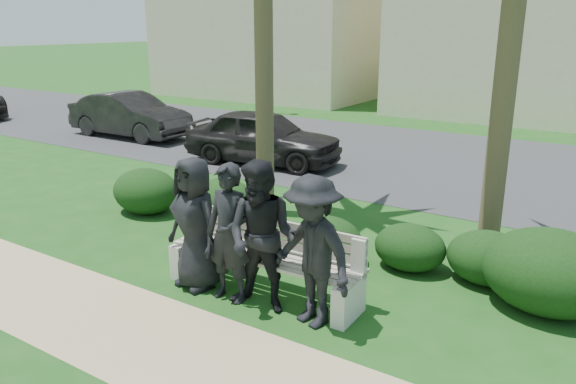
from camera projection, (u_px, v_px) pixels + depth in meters
name	position (u px, v px, depth m)	size (l,w,h in m)	color
ground	(283.00, 289.00, 7.33)	(160.00, 160.00, 0.00)	#174C15
footpath	(189.00, 354.00, 5.89)	(30.00, 1.60, 0.01)	tan
asphalt_street	(463.00, 165.00, 13.76)	(160.00, 8.00, 0.01)	#2D2D30
stucco_bldg_left	(281.00, 16.00, 26.99)	(10.40, 8.40, 7.30)	beige
stucco_bldg_right	(522.00, 14.00, 21.26)	(8.40, 8.40, 7.30)	beige
street_lamp	(259.00, 34.00, 20.81)	(0.36, 0.36, 4.29)	black
park_bench	(264.00, 263.00, 7.13)	(2.63, 0.66, 0.92)	gray
man_a	(195.00, 223.00, 7.19)	(0.85, 0.56, 1.75)	black
man_b	(229.00, 234.00, 6.84)	(0.64, 0.42, 1.75)	black
man_c	(262.00, 238.00, 6.58)	(0.90, 0.70, 1.84)	black
man_d	(312.00, 252.00, 6.26)	(1.14, 0.66, 1.77)	black
hedge_a	(146.00, 190.00, 10.24)	(1.28, 1.06, 0.84)	black
hedge_b	(223.00, 200.00, 9.73)	(1.21, 1.00, 0.79)	black
hedge_c	(327.00, 238.00, 8.12)	(1.06, 0.87, 0.69)	black
hedge_d	(410.00, 246.00, 7.88)	(1.02, 0.84, 0.66)	black
hedge_e	(489.00, 256.00, 7.45)	(1.11, 0.92, 0.72)	black
hedge_f	(551.00, 269.00, 6.69)	(1.59, 1.31, 1.04)	black
car_a	(263.00, 137.00, 13.75)	(1.57, 3.90, 1.33)	black
car_b	(130.00, 115.00, 16.98)	(1.41, 4.03, 1.33)	black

